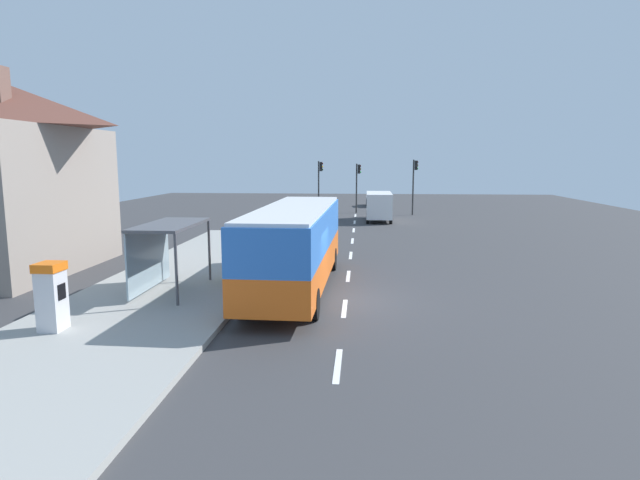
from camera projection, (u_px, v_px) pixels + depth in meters
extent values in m
cube|color=#38383A|center=(348.00, 241.00, 32.57)|extent=(56.00, 92.00, 0.04)
cube|color=#999993|center=(181.00, 282.00, 21.22)|extent=(6.20, 30.00, 0.18)
cube|color=silver|center=(338.00, 365.00, 12.83)|extent=(0.16, 2.20, 0.01)
cube|color=silver|center=(344.00, 308.00, 17.76)|extent=(0.16, 2.20, 0.01)
cube|color=silver|center=(348.00, 276.00, 22.69)|extent=(0.16, 2.20, 0.01)
cube|color=silver|center=(351.00, 255.00, 27.62)|extent=(0.16, 2.20, 0.01)
cube|color=silver|center=(352.00, 241.00, 32.55)|extent=(0.16, 2.20, 0.01)
cube|color=silver|center=(354.00, 230.00, 37.47)|extent=(0.16, 2.20, 0.01)
cube|color=silver|center=(355.00, 222.00, 42.40)|extent=(0.16, 2.20, 0.01)
cube|color=silver|center=(355.00, 216.00, 47.33)|extent=(0.16, 2.20, 0.01)
cube|color=orange|center=(296.00, 263.00, 20.13)|extent=(2.75, 11.06, 1.15)
cube|color=blue|center=(295.00, 229.00, 19.93)|extent=(2.75, 11.06, 1.45)
cube|color=silver|center=(295.00, 208.00, 19.82)|extent=(2.62, 10.83, 0.12)
cube|color=black|center=(312.00, 216.00, 25.30)|extent=(2.30, 0.17, 1.22)
cube|color=black|center=(261.00, 232.00, 19.57)|extent=(0.28, 8.58, 1.10)
cylinder|color=black|center=(284.00, 258.00, 24.16)|extent=(0.30, 1.01, 1.00)
cylinder|color=black|center=(333.00, 259.00, 23.94)|extent=(0.30, 1.01, 1.00)
cylinder|color=black|center=(243.00, 302.00, 16.69)|extent=(0.30, 1.01, 1.00)
cylinder|color=black|center=(314.00, 304.00, 16.46)|extent=(0.30, 1.01, 1.00)
cube|color=white|center=(379.00, 205.00, 43.10)|extent=(2.05, 5.22, 1.96)
cube|color=black|center=(379.00, 201.00, 43.05)|extent=(2.07, 3.14, 0.44)
cylinder|color=black|center=(391.00, 220.00, 41.19)|extent=(0.23, 0.68, 0.68)
cylinder|color=black|center=(368.00, 219.00, 41.35)|extent=(0.23, 0.68, 0.68)
cylinder|color=black|center=(389.00, 214.00, 45.13)|extent=(0.23, 0.68, 0.68)
cylinder|color=black|center=(368.00, 214.00, 45.29)|extent=(0.23, 0.68, 0.68)
cube|color=#B7B7BC|center=(376.00, 200.00, 57.04)|extent=(2.01, 4.48, 0.60)
cube|color=black|center=(376.00, 195.00, 56.75)|extent=(1.70, 2.45, 0.60)
cylinder|color=black|center=(367.00, 202.00, 58.59)|extent=(0.23, 0.65, 0.64)
cylinder|color=black|center=(382.00, 202.00, 58.55)|extent=(0.23, 0.65, 0.64)
cylinder|color=black|center=(369.00, 204.00, 55.63)|extent=(0.23, 0.65, 0.64)
cylinder|color=black|center=(384.00, 204.00, 55.58)|extent=(0.23, 0.65, 0.64)
cube|color=silver|center=(52.00, 301.00, 14.85)|extent=(0.60, 0.70, 1.70)
cube|color=orange|center=(49.00, 267.00, 14.70)|extent=(0.66, 0.76, 0.24)
cube|color=black|center=(62.00, 292.00, 14.78)|extent=(0.03, 0.36, 0.44)
cylinder|color=orange|center=(232.00, 272.00, 20.50)|extent=(0.52, 0.52, 0.95)
cylinder|color=yellow|center=(236.00, 268.00, 21.19)|extent=(0.52, 0.52, 0.95)
cylinder|color=#2D2D2D|center=(413.00, 187.00, 47.58)|extent=(0.14, 0.14, 4.97)
cube|color=black|center=(416.00, 165.00, 47.26)|extent=(0.24, 0.28, 0.84)
sphere|color=#360606|center=(418.00, 162.00, 47.21)|extent=(0.16, 0.16, 0.16)
sphere|color=#3C2C03|center=(417.00, 165.00, 47.25)|extent=(0.16, 0.16, 0.16)
sphere|color=green|center=(417.00, 168.00, 47.29)|extent=(0.16, 0.16, 0.16)
cylinder|color=#2D2D2D|center=(319.00, 187.00, 49.04)|extent=(0.14, 0.14, 4.83)
cube|color=black|center=(321.00, 167.00, 48.73)|extent=(0.24, 0.28, 0.84)
sphere|color=#360606|center=(322.00, 164.00, 48.68)|extent=(0.16, 0.16, 0.16)
sphere|color=#F2B20C|center=(322.00, 167.00, 48.73)|extent=(0.16, 0.16, 0.16)
sphere|color=black|center=(322.00, 170.00, 48.77)|extent=(0.16, 0.16, 0.16)
cylinder|color=#2D2D2D|center=(356.00, 188.00, 49.57)|extent=(0.14, 0.14, 4.60)
cube|color=black|center=(359.00, 169.00, 49.29)|extent=(0.24, 0.28, 0.84)
sphere|color=#360606|center=(360.00, 166.00, 49.24)|extent=(0.16, 0.16, 0.16)
sphere|color=#3C2C03|center=(360.00, 169.00, 49.28)|extent=(0.16, 0.16, 0.16)
sphere|color=green|center=(360.00, 172.00, 49.32)|extent=(0.16, 0.16, 0.16)
cube|color=#4C4C51|center=(170.00, 225.00, 19.06)|extent=(1.80, 4.00, 0.10)
cube|color=#8CA5B2|center=(149.00, 257.00, 19.31)|extent=(0.06, 3.80, 2.30)
cylinder|color=#4C4C51|center=(176.00, 269.00, 17.31)|extent=(0.10, 0.10, 2.44)
cylinder|color=#4C4C51|center=(209.00, 250.00, 21.05)|extent=(0.10, 0.10, 2.44)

